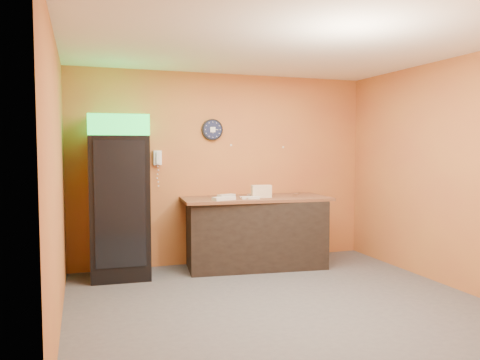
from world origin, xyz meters
name	(u,v)px	position (x,y,z in m)	size (l,w,h in m)	color
floor	(277,302)	(0.00, 0.00, 0.00)	(4.50, 4.50, 0.00)	#47474C
back_wall	(225,169)	(0.00, 2.00, 1.40)	(4.50, 0.02, 2.80)	#C07836
left_wall	(57,181)	(-2.25, 0.00, 1.40)	(0.02, 4.00, 2.80)	#C07836
right_wall	(444,173)	(2.25, 0.00, 1.40)	(0.02, 4.00, 2.80)	#C07836
ceiling	(279,46)	(0.00, 0.00, 2.80)	(4.50, 4.00, 0.02)	white
beverage_cooler	(121,199)	(-1.55, 1.60, 1.04)	(0.79, 0.81, 2.13)	black
prep_counter	(255,233)	(0.33, 1.57, 0.48)	(1.93, 0.86, 0.97)	black
wall_clock	(212,130)	(-0.20, 1.97, 1.98)	(0.31, 0.06, 0.31)	black
wall_phone	(157,158)	(-1.01, 1.95, 1.57)	(0.11, 0.10, 0.20)	white
butcher_paper	(255,198)	(0.33, 1.57, 0.99)	(2.10, 0.91, 0.04)	brown
sub_roll_stack	(261,191)	(0.37, 1.45, 1.10)	(0.29, 0.12, 0.18)	beige
wrapped_sandwich_left	(224,198)	(-0.21, 1.34, 1.03)	(0.31, 0.12, 0.04)	silver
wrapped_sandwich_mid	(251,198)	(0.17, 1.35, 1.02)	(0.25, 0.10, 0.04)	silver
wrapped_sandwich_right	(226,196)	(-0.07, 1.70, 1.02)	(0.27, 0.11, 0.04)	silver
kitchen_tool	(249,195)	(0.23, 1.54, 1.03)	(0.06, 0.06, 0.06)	silver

